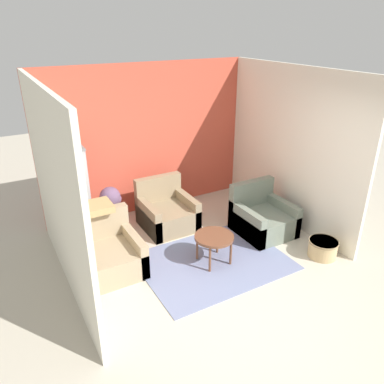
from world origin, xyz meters
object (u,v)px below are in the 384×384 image
armchair_right (262,218)px  birdcage (76,197)px  armchair_left (109,255)px  wicker_basket (323,248)px  potted_plant (110,202)px  armchair_middle (167,213)px  coffee_table (214,239)px  parrot (68,139)px

armchair_right → birdcage: bearing=154.4°
armchair_left → wicker_basket: bearing=-23.2°
armchair_right → potted_plant: bearing=147.7°
armchair_right → armchair_middle: bearing=143.4°
armchair_left → birdcage: 1.20m
birdcage → wicker_basket: 3.91m
potted_plant → wicker_basket: (2.51, -2.41, -0.36)m
coffee_table → wicker_basket: size_ratio=1.31×
wicker_basket → armchair_left: bearing=156.8°
armchair_left → birdcage: (-0.13, 1.08, 0.49)m
birdcage → potted_plant: birdcage is taller
armchair_right → wicker_basket: armchair_right is taller
armchair_right → potted_plant: (-2.18, 1.38, 0.25)m
armchair_right → armchair_middle: 1.64m
armchair_left → armchair_middle: 1.49m
armchair_right → armchair_middle: (-1.32, 0.98, 0.00)m
birdcage → potted_plant: 0.61m
coffee_table → potted_plant: bearing=119.7°
armchair_left → parrot: parrot is taller
coffee_table → armchair_left: (-1.41, 0.57, -0.14)m
armchair_middle → parrot: (-1.42, 0.33, 1.45)m
coffee_table → armchair_left: 1.53m
armchair_right → potted_plant: 2.59m
armchair_right → wicker_basket: size_ratio=1.99×
armchair_left → parrot: bearing=96.8°
armchair_left → parrot: size_ratio=2.99×
armchair_middle → armchair_left: bearing=-149.5°
coffee_table → armchair_left: size_ratio=0.66×
coffee_table → armchair_right: armchair_right is taller
armchair_left → coffee_table: bearing=-22.2°
armchair_right → coffee_table: bearing=-163.5°
armchair_middle → birdcage: bearing=167.0°
armchair_middle → armchair_right: bearing=-36.6°
coffee_table → armchair_right: (1.19, 0.35, -0.14)m
armchair_middle → birdcage: birdcage is taller
armchair_middle → potted_plant: size_ratio=1.14×
parrot → potted_plant: (0.56, 0.07, -1.20)m
armchair_left → armchair_right: same height
parrot → armchair_right: bearing=-25.6°
parrot → wicker_basket: bearing=-37.4°
coffee_table → armchair_right: bearing=16.5°
birdcage → parrot: parrot is taller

